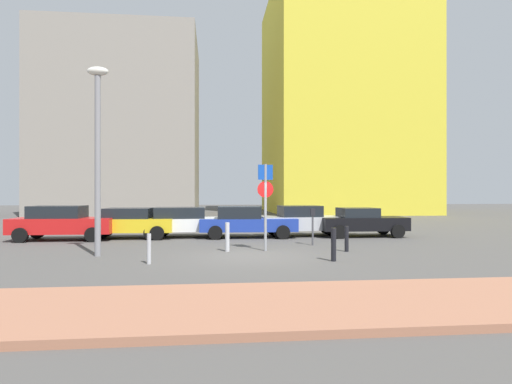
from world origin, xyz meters
name	(u,v)px	position (x,y,z in m)	size (l,w,h in m)	color
ground_plane	(251,256)	(0.00, 0.00, 0.00)	(120.00, 120.00, 0.00)	#4C4947
sidewalk_brick	(283,305)	(0.00, -6.43, 0.07)	(40.00, 3.29, 0.14)	#9E664C
parked_car_red	(62,222)	(-7.98, 5.57, 0.80)	(4.42, 1.95, 1.54)	red
parked_car_yellow	(130,222)	(-5.10, 6.07, 0.75)	(4.11, 2.16, 1.41)	gold
parked_car_white	(182,221)	(-2.73, 6.27, 0.76)	(4.33, 2.26, 1.43)	white
parked_car_blue	(246,222)	(0.31, 5.84, 0.75)	(4.60, 2.00, 1.47)	#1E389E
parked_car_silver	(303,220)	(3.17, 6.22, 0.77)	(4.31, 2.13, 1.50)	#B7BABF
parked_car_black	(361,222)	(5.92, 5.70, 0.73)	(4.12, 1.99, 1.40)	black
parking_sign_post	(265,196)	(0.65, 1.21, 2.01)	(0.60, 0.11, 3.18)	gray
parking_meter	(313,222)	(2.76, 2.62, 0.96)	(0.18, 0.14, 1.48)	#4C4C51
street_lamp	(98,143)	(-5.12, 0.54, 3.79)	(0.70, 0.36, 6.37)	gray
traffic_bollard_near	(334,245)	(2.47, -1.30, 0.52)	(0.16, 0.16, 1.03)	black
traffic_bollard_mid	(149,249)	(-3.17, -1.23, 0.45)	(0.12, 0.12, 0.91)	#B7B7BC
traffic_bollard_far	(347,239)	(3.55, 0.72, 0.46)	(0.15, 0.15, 0.92)	black
traffic_bollard_edge	(227,237)	(-0.75, 1.20, 0.52)	(0.16, 0.16, 1.05)	#B7B7BC
building_colorful_midrise	(339,104)	(12.71, 31.03, 11.97)	(15.31, 16.52, 23.94)	gold
building_under_construction	(123,126)	(-10.13, 28.91, 8.76)	(14.61, 11.76, 17.51)	gray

